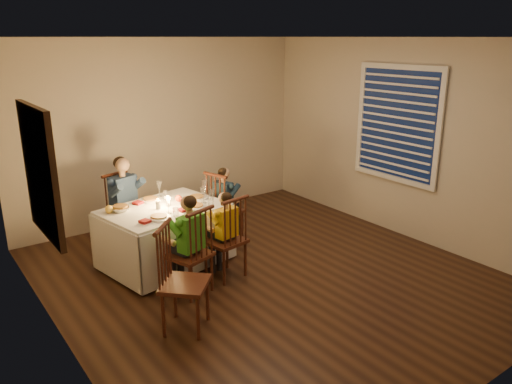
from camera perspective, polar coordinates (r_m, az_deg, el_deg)
ground at (r=5.78m, az=1.35°, el=-9.47°), size 5.00×5.00×0.00m
wall_left at (r=4.38m, az=-22.60°, el=-1.38°), size 0.02×5.00×2.60m
wall_right at (r=6.89m, az=16.51°, el=5.72°), size 0.02×5.00×2.60m
wall_back at (r=7.41m, az=-10.52°, el=6.92°), size 4.50×0.02×2.60m
ceiling at (r=5.15m, az=1.57°, el=17.29°), size 5.00×5.00×0.00m
dining_table at (r=5.94m, az=-10.41°, el=-3.61°), size 1.53×1.22×0.68m
chair_adult at (r=6.70m, az=-14.32°, el=-6.09°), size 0.49×0.48×0.97m
chair_near_left at (r=5.47m, az=-7.39°, el=-11.25°), size 0.49×0.48×0.97m
chair_near_right at (r=5.77m, az=-3.46°, el=-9.54°), size 0.46×0.44×0.97m
chair_end at (r=6.67m, az=-3.48°, el=-5.66°), size 0.47×0.49×0.97m
chair_extra at (r=4.88m, az=-7.90°, el=-15.11°), size 0.58×0.58×1.02m
adult at (r=6.70m, az=-14.32°, el=-6.09°), size 0.52×0.49×1.19m
child_green at (r=5.47m, az=-7.39°, el=-11.25°), size 0.44×0.42×1.09m
child_yellow at (r=5.77m, az=-3.46°, el=-9.54°), size 0.36×0.34×1.00m
child_teal at (r=6.67m, az=-3.48°, el=-5.66°), size 0.37×0.39×1.02m
setting_adult at (r=6.15m, az=-11.95°, el=-0.87°), size 0.30×0.30×0.02m
setting_green at (r=5.53m, az=-11.05°, el=-2.88°), size 0.30×0.30×0.02m
setting_yellow at (r=5.82m, az=-6.95°, el=-1.65°), size 0.30×0.30×0.02m
setting_teal at (r=6.14m, az=-6.74°, el=-0.63°), size 0.30×0.30×0.02m
candle_left at (r=5.82m, az=-11.12°, el=-1.44°), size 0.06×0.06×0.10m
candle_right at (r=5.90m, az=-10.02°, el=-1.13°), size 0.06×0.06×0.10m
squash at (r=5.82m, az=-16.45°, el=-1.90°), size 0.09×0.09×0.09m
orange_fruit at (r=6.04m, az=-8.84°, el=-0.71°), size 0.08×0.08×0.08m
serving_bowl at (r=5.85m, az=-15.22°, el=-1.89°), size 0.25×0.25×0.05m
wall_mirror at (r=4.61m, az=-23.42°, el=2.03°), size 0.06×0.95×1.15m
window_blinds at (r=6.88m, az=15.77°, el=7.47°), size 0.07×1.34×1.54m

